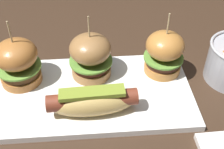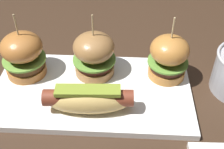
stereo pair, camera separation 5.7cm
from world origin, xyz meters
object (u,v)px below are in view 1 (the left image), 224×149
Objects in this scene: slider_left at (18,62)px; slider_right at (164,53)px; hot_dog at (91,101)px; platter_main at (92,93)px; slider_center at (90,56)px.

slider_left reaches higher than slider_right.
slider_right reaches higher than hot_dog.
slider_right reaches higher than platter_main.
slider_right is (0.15, 0.05, 0.06)m from platter_main.
hot_dog is 0.19m from slider_right.
platter_main is 0.17m from slider_right.
hot_dog is (-0.00, -0.06, 0.04)m from platter_main.
slider_center is (0.00, 0.11, 0.02)m from hot_dog.
platter_main is at bearing -161.33° from slider_right.
hot_dog is 1.19× the size of slider_center.
slider_left is 0.14m from slider_center.
slider_center is 1.00× the size of slider_right.
slider_left is 1.02× the size of slider_right.
slider_center is (0.14, 0.01, -0.00)m from slider_left.
platter_main is at bearing -88.99° from slider_center.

